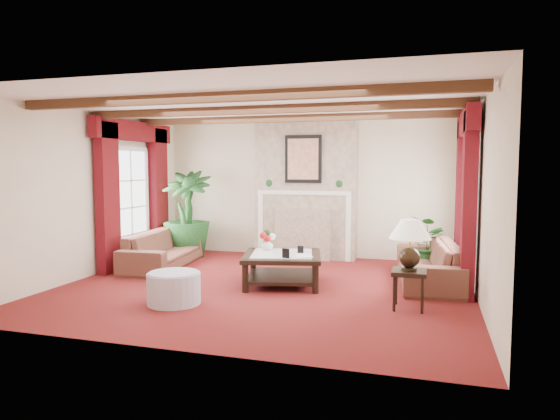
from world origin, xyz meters
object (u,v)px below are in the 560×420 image
(potted_palm, at_px, (187,233))
(side_table, at_px, (409,289))
(sofa_left, at_px, (163,243))
(ottoman, at_px, (174,288))
(sofa_right, at_px, (428,256))
(coffee_table, at_px, (282,269))

(potted_palm, xyz_separation_m, side_table, (4.43, -2.55, -0.23))
(sofa_left, xyz_separation_m, ottoman, (1.40, -2.19, -0.21))
(sofa_right, xyz_separation_m, coffee_table, (-2.14, -0.76, -0.19))
(sofa_left, height_order, side_table, sofa_left)
(sofa_right, height_order, coffee_table, sofa_right)
(sofa_right, distance_m, coffee_table, 2.28)
(sofa_right, height_order, side_table, sofa_right)
(sofa_left, bearing_deg, ottoman, -153.97)
(side_table, relative_size, ottoman, 0.71)
(sofa_left, distance_m, coffee_table, 2.59)
(coffee_table, relative_size, ottoman, 1.65)
(sofa_left, bearing_deg, coffee_table, -113.47)
(sofa_right, relative_size, side_table, 4.48)
(sofa_left, distance_m, sofa_right, 4.61)
(side_table, bearing_deg, coffee_table, 157.54)
(potted_palm, height_order, coffee_table, potted_palm)
(sofa_right, relative_size, ottoman, 3.19)
(sofa_right, bearing_deg, potted_palm, -107.83)
(ottoman, bearing_deg, side_table, 12.32)
(sofa_left, xyz_separation_m, side_table, (4.38, -1.54, -0.17))
(sofa_right, height_order, ottoman, sofa_right)
(side_table, bearing_deg, sofa_left, 160.69)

